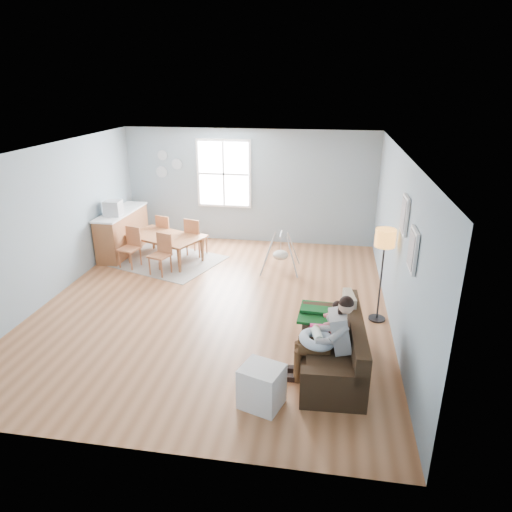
% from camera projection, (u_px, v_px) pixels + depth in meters
% --- Properties ---
extents(room, '(8.40, 9.40, 3.90)m').
position_uv_depth(room, '(211.00, 168.00, 7.28)').
color(room, brown).
extents(window, '(1.32, 0.08, 1.62)m').
position_uv_depth(window, '(224.00, 174.00, 10.83)').
color(window, white).
rests_on(window, room).
extents(pictures, '(0.05, 1.34, 0.74)m').
position_uv_depth(pictures, '(408.00, 231.00, 6.07)').
color(pictures, white).
rests_on(pictures, room).
extents(wall_plates, '(0.67, 0.02, 0.66)m').
position_uv_depth(wall_plates, '(167.00, 165.00, 10.98)').
color(wall_plates, '#99ABB7').
rests_on(wall_plates, room).
extents(sofa, '(0.90, 1.92, 0.76)m').
position_uv_depth(sofa, '(335.00, 350.00, 6.25)').
color(sofa, black).
rests_on(sofa, room).
extents(green_throw, '(0.91, 0.76, 0.04)m').
position_uv_depth(green_throw, '(329.00, 314.00, 6.76)').
color(green_throw, '#125020').
rests_on(green_throw, sofa).
extents(beige_pillow, '(0.19, 0.45, 0.43)m').
position_uv_depth(beige_pillow, '(349.00, 308.00, 6.54)').
color(beige_pillow, tan).
rests_on(beige_pillow, sofa).
extents(father, '(0.87, 0.41, 1.23)m').
position_uv_depth(father, '(328.00, 336.00, 5.88)').
color(father, '#9B9B9E').
rests_on(father, sofa).
extents(nursing_pillow, '(0.53, 0.52, 0.19)m').
position_uv_depth(nursing_pillow, '(317.00, 340.00, 5.91)').
color(nursing_pillow, silver).
rests_on(nursing_pillow, father).
extents(infant, '(0.17, 0.34, 0.12)m').
position_uv_depth(infant, '(317.00, 333.00, 5.92)').
color(infant, white).
rests_on(infant, nursing_pillow).
extents(toddler, '(0.46, 0.23, 0.73)m').
position_uv_depth(toddler, '(331.00, 320.00, 6.29)').
color(toddler, silver).
rests_on(toddler, sofa).
extents(floor_lamp, '(0.32, 0.32, 1.58)m').
position_uv_depth(floor_lamp, '(385.00, 246.00, 7.14)').
color(floor_lamp, black).
rests_on(floor_lamp, room).
extents(storage_cube, '(0.59, 0.56, 0.53)m').
position_uv_depth(storage_cube, '(261.00, 386.00, 5.52)').
color(storage_cube, white).
rests_on(storage_cube, room).
extents(rug, '(2.72, 2.39, 0.01)m').
position_uv_depth(rug, '(165.00, 260.00, 10.09)').
color(rug, gray).
rests_on(rug, room).
extents(dining_table, '(1.86, 1.48, 0.57)m').
position_uv_depth(dining_table, '(164.00, 248.00, 9.99)').
color(dining_table, brown).
rests_on(dining_table, rug).
extents(chair_sw, '(0.47, 0.47, 0.85)m').
position_uv_depth(chair_sw, '(131.00, 245.00, 9.64)').
color(chair_sw, '#A15C37').
rests_on(chair_sw, rug).
extents(chair_se, '(0.48, 0.48, 0.84)m').
position_uv_depth(chair_se, '(162.00, 252.00, 9.28)').
color(chair_se, '#A15C37').
rests_on(chair_se, rug).
extents(chair_nw, '(0.48, 0.48, 0.85)m').
position_uv_depth(chair_nw, '(166.00, 231.00, 10.56)').
color(chair_nw, '#A15C37').
rests_on(chair_nw, rug).
extents(chair_ne, '(0.49, 0.49, 0.88)m').
position_uv_depth(chair_ne, '(194.00, 235.00, 10.18)').
color(chair_ne, '#A15C37').
rests_on(chair_ne, rug).
extents(counter, '(0.57, 1.78, 0.99)m').
position_uv_depth(counter, '(123.00, 232.00, 10.38)').
color(counter, brown).
rests_on(counter, room).
extents(monitor, '(0.36, 0.34, 0.32)m').
position_uv_depth(monitor, '(113.00, 208.00, 9.84)').
color(monitor, '#B5B6BA').
rests_on(monitor, counter).
extents(baby_swing, '(0.81, 0.82, 0.80)m').
position_uv_depth(baby_swing, '(281.00, 254.00, 9.44)').
color(baby_swing, '#B5B6BA').
rests_on(baby_swing, room).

